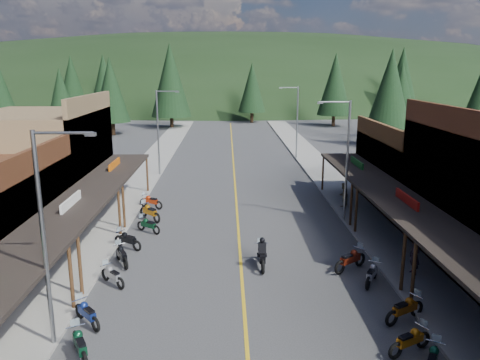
{
  "coord_description": "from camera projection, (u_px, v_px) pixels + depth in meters",
  "views": [
    {
      "loc": [
        -0.68,
        -21.52,
        10.0
      ],
      "look_at": [
        0.14,
        7.53,
        3.0
      ],
      "focal_mm": 35.0,
      "sensor_mm": 36.0,
      "label": 1
    }
  ],
  "objects": [
    {
      "name": "centerline",
      "position": [
        235.0,
        180.0,
        42.71
      ],
      "size": [
        0.15,
        90.0,
        0.01
      ],
      "primitive_type": "cube",
      "color": "gold",
      "rests_on": "ground"
    },
    {
      "name": "pine_10",
      "position": [
        111.0,
        90.0,
        69.78
      ],
      "size": [
        5.38,
        5.38,
        11.6
      ],
      "color": "black",
      "rests_on": "ground"
    },
    {
      "name": "pine_9",
      "position": [
        401.0,
        94.0,
        66.17
      ],
      "size": [
        4.93,
        4.93,
        10.8
      ],
      "color": "black",
      "rests_on": "ground"
    },
    {
      "name": "streetlight_0",
      "position": [
        47.0,
        232.0,
        16.21
      ],
      "size": [
        2.16,
        0.18,
        8.0
      ],
      "color": "gray",
      "rests_on": "ground"
    },
    {
      "name": "bike_west_7",
      "position": [
        113.0,
        275.0,
        21.96
      ],
      "size": [
        1.74,
        1.76,
        1.06
      ],
      "primitive_type": null,
      "rotation": [
        0.0,
        0.0,
        0.77
      ],
      "color": "gray",
      "rests_on": "ground"
    },
    {
      "name": "bike_west_12",
      "position": [
        151.0,
        201.0,
        34.0
      ],
      "size": [
        2.05,
        1.58,
        1.14
      ],
      "primitive_type": null,
      "rotation": [
        0.0,
        0.0,
        1.04
      ],
      "color": "red",
      "rests_on": "ground"
    },
    {
      "name": "bike_west_5",
      "position": [
        80.0,
        344.0,
        16.36
      ],
      "size": [
        1.58,
        2.13,
        1.17
      ],
      "primitive_type": null,
      "rotation": [
        0.0,
        0.0,
        0.49
      ],
      "color": "#0B3721",
      "rests_on": "ground"
    },
    {
      "name": "rider_on_bike",
      "position": [
        262.0,
        255.0,
        23.88
      ],
      "size": [
        0.75,
        2.25,
        1.71
      ],
      "rotation": [
        0.0,
        0.0,
        -0.0
      ],
      "color": "black",
      "rests_on": "ground"
    },
    {
      "name": "bike_east_4",
      "position": [
        433.0,
        359.0,
        15.55
      ],
      "size": [
        1.53,
        1.96,
        1.09
      ],
      "primitive_type": null,
      "rotation": [
        0.0,
        0.0,
        -0.54
      ],
      "color": "#0B3B26",
      "rests_on": "ground"
    },
    {
      "name": "bike_east_6",
      "position": [
        405.0,
        308.0,
        18.79
      ],
      "size": [
        2.16,
        1.62,
        1.19
      ],
      "primitive_type": null,
      "rotation": [
        0.0,
        0.0,
        -1.06
      ],
      "color": "#9B4E0B",
      "rests_on": "ground"
    },
    {
      "name": "sidewalk_east",
      "position": [
        329.0,
        179.0,
        42.93
      ],
      "size": [
        3.4,
        94.0,
        0.15
      ],
      "primitive_type": "cube",
      "color": "gray",
      "rests_on": "ground"
    },
    {
      "name": "bike_west_11",
      "position": [
        150.0,
        211.0,
        31.26
      ],
      "size": [
        2.06,
        2.17,
        1.28
      ],
      "primitive_type": null,
      "rotation": [
        0.0,
        0.0,
        0.74
      ],
      "color": "#A0600B",
      "rests_on": "ground"
    },
    {
      "name": "streetlight_3",
      "position": [
        296.0,
        119.0,
        51.58
      ],
      "size": [
        2.16,
        0.18,
        8.0
      ],
      "color": "gray",
      "rests_on": "ground"
    },
    {
      "name": "pine_1",
      "position": [
        104.0,
        83.0,
        88.95
      ],
      "size": [
        5.88,
        5.88,
        12.5
      ],
      "color": "black",
      "rests_on": "ground"
    },
    {
      "name": "pine_11",
      "position": [
        390.0,
        90.0,
        59.07
      ],
      "size": [
        5.82,
        5.82,
        12.4
      ],
      "color": "black",
      "rests_on": "ground"
    },
    {
      "name": "shop_east_3",
      "position": [
        425.0,
        173.0,
        34.04
      ],
      "size": [
        10.9,
        10.2,
        6.2
      ],
      "color": "#4C2D16",
      "rests_on": "ground"
    },
    {
      "name": "bike_east_5",
      "position": [
        410.0,
        339.0,
        16.67
      ],
      "size": [
        2.05,
        1.48,
        1.12
      ],
      "primitive_type": null,
      "rotation": [
        0.0,
        0.0,
        -1.09
      ],
      "color": "#A95C0C",
      "rests_on": "ground"
    },
    {
      "name": "bike_east_8",
      "position": [
        350.0,
        259.0,
        23.54
      ],
      "size": [
        2.22,
        1.9,
        1.26
      ],
      "primitive_type": null,
      "rotation": [
        0.0,
        0.0,
        -0.94
      ],
      "color": "maroon",
      "rests_on": "ground"
    },
    {
      "name": "ground",
      "position": [
        242.0,
        274.0,
        23.27
      ],
      "size": [
        220.0,
        220.0,
        0.0
      ],
      "primitive_type": "plane",
      "color": "#38383A",
      "rests_on": "ground"
    },
    {
      "name": "pine_5",
      "position": [
        402.0,
        78.0,
        92.31
      ],
      "size": [
        6.72,
        6.72,
        14.0
      ],
      "color": "black",
      "rests_on": "ground"
    },
    {
      "name": "bike_west_8",
      "position": [
        122.0,
        255.0,
        24.22
      ],
      "size": [
        1.49,
        2.07,
        1.13
      ],
      "primitive_type": null,
      "rotation": [
        0.0,
        0.0,
        0.47
      ],
      "color": "black",
      "rests_on": "ground"
    },
    {
      "name": "pedestrian_east_b",
      "position": [
        343.0,
        195.0,
        33.93
      ],
      "size": [
        0.96,
        0.94,
        1.76
      ],
      "primitive_type": "imported",
      "rotation": [
        0.0,
        0.0,
        3.9
      ],
      "color": "brown",
      "rests_on": "sidewalk_east"
    },
    {
      "name": "streetlight_1",
      "position": [
        159.0,
        129.0,
        43.42
      ],
      "size": [
        2.16,
        0.18,
        8.0
      ],
      "color": "gray",
      "rests_on": "ground"
    },
    {
      "name": "bike_west_6",
      "position": [
        87.0,
        312.0,
        18.52
      ],
      "size": [
        1.78,
        1.89,
        1.11
      ],
      "primitive_type": null,
      "rotation": [
        0.0,
        0.0,
        0.73
      ],
      "color": "navy",
      "rests_on": "ground"
    },
    {
      "name": "pine_3",
      "position": [
        252.0,
        87.0,
        86.01
      ],
      "size": [
        5.04,
        5.04,
        11.0
      ],
      "color": "black",
      "rests_on": "ground"
    },
    {
      "name": "bike_west_9",
      "position": [
        128.0,
        239.0,
        26.38
      ],
      "size": [
        2.01,
        1.68,
        1.14
      ],
      "primitive_type": null,
      "rotation": [
        0.0,
        0.0,
        0.96
      ],
      "color": "black",
      "rests_on": "ground"
    },
    {
      "name": "bike_west_10",
      "position": [
        148.0,
        224.0,
        28.97
      ],
      "size": [
        1.88,
        1.61,
        1.07
      ],
      "primitive_type": null,
      "rotation": [
        0.0,
        0.0,
        0.93
      ],
      "color": "#0A361D",
      "rests_on": "ground"
    },
    {
      "name": "pine_4",
      "position": [
        335.0,
        84.0,
        80.38
      ],
      "size": [
        5.88,
        5.88,
        12.5
      ],
      "color": "black",
      "rests_on": "ground"
    },
    {
      "name": "pine_0",
      "position": [
        0.0,
        89.0,
        80.91
      ],
      "size": [
        5.04,
        5.04,
        11.0
      ],
      "color": "black",
      "rests_on": "ground"
    },
    {
      "name": "pine_2",
      "position": [
        170.0,
        80.0,
        77.5
      ],
      "size": [
        6.72,
        6.72,
        14.0
      ],
      "color": "black",
      "rests_on": "ground"
    },
    {
      "name": "bike_east_7",
      "position": [
        372.0,
        273.0,
        22.06
      ],
      "size": [
        1.54,
        2.0,
        1.11
      ],
      "primitive_type": null,
      "rotation": [
        0.0,
        0.0,
        -0.53
      ],
      "color": "#A8A7AD",
      "rests_on": "ground"
    },
    {
      "name": "ridge_hill",
      "position": [
        229.0,
        99.0,
        154.47
      ],
      "size": [
        310.0,
        140.0,
        60.0
      ],
      "primitive_type": "ellipsoid",
      "color": "black",
      "rests_on": "ground"
    },
    {
      "name": "sidewalk_west",
      "position": [
        139.0,
        180.0,
        42.45
      ],
      "size": [
        3.4,
        94.0,
        0.15
      ],
      "primitive_type": "cube",
      "color": "gray",
      "rests_on": "ground"
    },
    {
      "name": "pine_8",
      "position": [
        61.0,
        100.0,
        60.14
      ],
      "size": [
        4.48,
        4.48,
        10.0
      ],
      "color": "black",
      "rests_on": "ground"
    },
    {
      "name": "pine_7",
      "position": [
        72.0,
        82.0,
        94.56
      ],
      "size": [
        5.88,
        5.88,
        12.5
      ],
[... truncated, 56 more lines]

